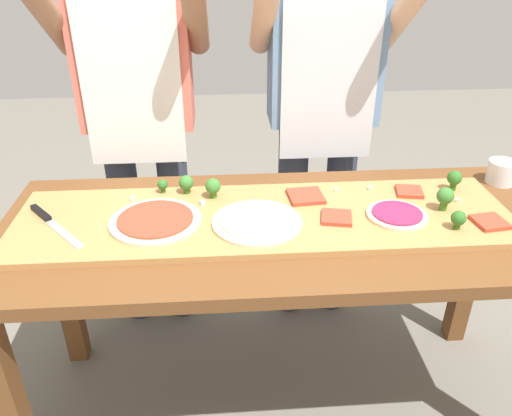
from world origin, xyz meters
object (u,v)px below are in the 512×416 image
broccoli_floret_back_left (458,219)px  broccoli_floret_front_mid (186,183)px  broccoli_floret_back_mid (213,187)px  cheese_crumble_b (202,203)px  cook_right (323,95)px  pizza_whole_beet_magenta (397,215)px  pizza_whole_cheese_artichoke (257,222)px  pizza_slice_near_left (306,196)px  cheese_crumble_c (370,188)px  cook_left (138,99)px  prep_table (283,253)px  cheese_crumble_a (336,190)px  broccoli_floret_front_right (445,197)px  chefs_knife (49,220)px  pizza_slice_far_left (490,222)px  pizza_whole_tomato_red (155,220)px  broccoli_floret_front_left (162,185)px  pizza_slice_center (409,191)px  broccoli_floret_back_right (454,179)px  pizza_slice_far_right (337,217)px  flour_cup (501,173)px  cheese_crumble_d (457,201)px  cheese_crumble_e (133,199)px

broccoli_floret_back_left → broccoli_floret_front_mid: (-0.78, 0.28, 0.00)m
broccoli_floret_back_mid → broccoli_floret_front_mid: bearing=156.8°
broccoli_floret_back_mid → cheese_crumble_b: size_ratio=4.70×
cook_right → pizza_whole_beet_magenta: bearing=-77.1°
pizza_whole_cheese_artichoke → pizza_slice_near_left: pizza_whole_cheese_artichoke is taller
cheese_crumble_c → cook_left: (-0.78, 0.38, 0.20)m
prep_table → cheese_crumble_b: size_ratio=122.58×
cheese_crumble_a → cook_right: bearing=87.7°
cheese_crumble_c → pizza_whole_cheese_artichoke: bearing=-153.7°
prep_table → cook_right: bearing=69.1°
pizza_slice_near_left → broccoli_floret_front_right: broccoli_floret_front_right is taller
cheese_crumble_a → cook_left: bearing=149.9°
chefs_knife → pizza_slice_far_left: chefs_knife is taller
cheese_crumble_c → cheese_crumble_b: bearing=-173.4°
pizza_whole_tomato_red → cheese_crumble_b: bearing=36.5°
broccoli_floret_front_left → cheese_crumble_c: 0.68m
pizza_slice_center → broccoli_floret_back_right: bearing=4.5°
pizza_whole_beet_magenta → pizza_slice_center: bearing=59.0°
pizza_slice_far_right → broccoli_floret_front_left: broccoli_floret_front_left is taller
prep_table → flour_cup: 0.82m
broccoli_floret_back_left → cheese_crumble_d: 0.17m
prep_table → broccoli_floret_front_left: size_ratio=37.64×
cook_left → prep_table: bearing=-48.5°
prep_table → pizza_slice_near_left: bearing=54.0°
pizza_whole_cheese_artichoke → cook_left: cook_left is taller
cheese_crumble_b → cheese_crumble_e: size_ratio=0.98×
chefs_knife → broccoli_floret_back_mid: bearing=13.9°
pizza_whole_tomato_red → broccoli_floret_back_left: 0.87m
pizza_slice_center → cook_right: bearing=117.7°
pizza_slice_near_left → cook_left: 0.73m
prep_table → cheese_crumble_c: size_ratio=139.70×
pizza_whole_tomato_red → cook_left: cook_left is taller
pizza_whole_beet_magenta → pizza_slice_near_left: (-0.25, 0.14, -0.00)m
cheese_crumble_a → cheese_crumble_d: (0.36, -0.10, -0.00)m
pizza_slice_near_left → broccoli_floret_back_left: bearing=-28.7°
broccoli_floret_front_left → flour_cup: 1.15m
pizza_slice_far_left → broccoli_floret_front_left: bearing=164.4°
pizza_slice_far_right → broccoli_floret_back_left: bearing=-13.3°
chefs_knife → broccoli_floret_back_mid: 0.50m
pizza_whole_beet_magenta → cheese_crumble_b: size_ratio=12.97×
pizza_slice_near_left → cook_right: 0.48m
pizza_slice_far_left → broccoli_floret_back_right: size_ratio=1.29×
pizza_slice_center → flour_cup: flour_cup is taller
pizza_whole_tomato_red → cheese_crumble_e: 0.17m
chefs_knife → pizza_whole_tomato_red: same height
broccoli_floret_front_mid → pizza_whole_beet_magenta: bearing=-17.6°
pizza_slice_far_left → cheese_crumble_b: 0.86m
broccoli_floret_front_right → cheese_crumble_b: 0.74m
pizza_whole_cheese_artichoke → broccoli_floret_front_mid: bearing=135.2°
broccoli_floret_back_mid → cook_left: 0.51m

